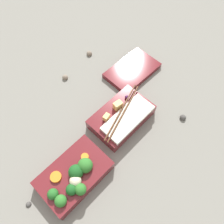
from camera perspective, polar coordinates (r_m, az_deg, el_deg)
ground_plane at (r=0.70m, az=-3.29°, el=-8.07°), size 3.00×3.00×0.00m
bento_tray_vegetable at (r=0.65m, az=-9.80°, el=-16.05°), size 0.20×0.13×0.08m
bento_tray_rice at (r=0.71m, az=2.66°, el=-1.25°), size 0.22×0.13×0.07m
bento_lid at (r=0.85m, az=5.29°, el=10.74°), size 0.20×0.13×0.02m
pebble_0 at (r=0.69m, az=-21.04°, el=-21.59°), size 0.02×0.02×0.02m
pebble_1 at (r=0.92m, az=-5.96°, el=14.92°), size 0.02×0.02×0.02m
pebble_2 at (r=0.85m, az=-12.15°, el=8.82°), size 0.02×0.02×0.02m
pebble_3 at (r=0.77m, az=18.04°, el=-1.39°), size 0.02×0.02×0.02m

